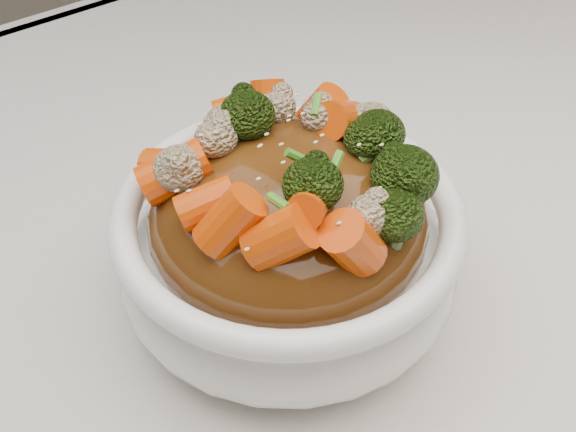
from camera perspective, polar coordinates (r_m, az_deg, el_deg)
tablecloth at (r=0.52m, az=-1.08°, el=-6.38°), size 1.20×0.80×0.04m
bowl at (r=0.47m, az=0.00°, el=-2.66°), size 0.24×0.24×0.08m
sauce_base at (r=0.45m, az=0.00°, el=-0.26°), size 0.19×0.19×0.09m
carrots at (r=0.41m, az=0.00°, el=5.52°), size 0.19×0.19×0.05m
broccoli at (r=0.42m, az=0.00°, el=5.42°), size 0.19×0.19×0.04m
cauliflower at (r=0.42m, az=0.00°, el=5.22°), size 0.19×0.19×0.03m
scallions at (r=0.41m, az=0.00°, el=5.62°), size 0.15×0.15×0.02m
sesame_seeds at (r=0.41m, az=0.00°, el=5.62°), size 0.17×0.17×0.01m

